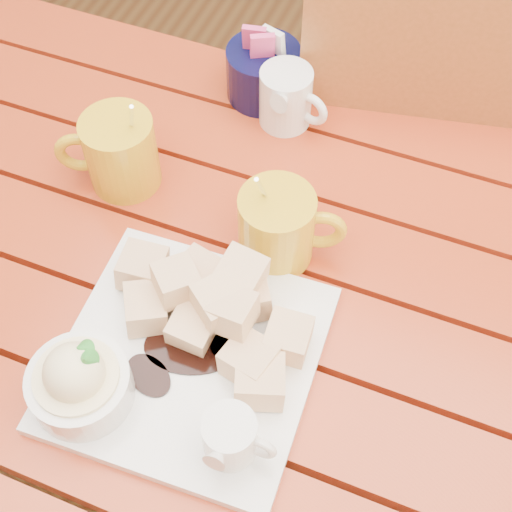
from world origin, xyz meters
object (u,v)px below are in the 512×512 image
at_px(coffee_mug_right, 279,227).
at_px(chair_far, 428,156).
at_px(coffee_mug_left, 119,152).
at_px(dessert_plate, 171,353).
at_px(table, 225,330).

bearing_deg(coffee_mug_right, chair_far, 56.08).
bearing_deg(coffee_mug_right, coffee_mug_left, 153.68).
relative_size(coffee_mug_left, coffee_mug_right, 1.02).
xyz_separation_m(dessert_plate, chair_far, (0.18, 0.62, -0.25)).
height_order(dessert_plate, coffee_mug_right, coffee_mug_right).
distance_m(table, dessert_plate, 0.18).
bearing_deg(chair_far, dessert_plate, 62.30).
bearing_deg(coffee_mug_left, dessert_plate, -73.63).
height_order(coffee_mug_left, coffee_mug_right, coffee_mug_left).
relative_size(table, dessert_plate, 4.17).
height_order(dessert_plate, chair_far, chair_far).
distance_m(dessert_plate, chair_far, 0.69).
distance_m(dessert_plate, coffee_mug_left, 0.29).
bearing_deg(table, coffee_mug_right, 59.22).
height_order(table, coffee_mug_left, coffee_mug_left).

